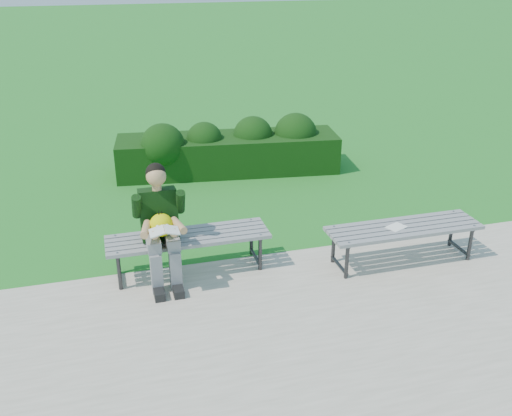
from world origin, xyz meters
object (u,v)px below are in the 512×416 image
(hedge, at_px, (230,148))
(bench_left, at_px, (188,240))
(bench_right, at_px, (404,230))
(paper_sheet, at_px, (396,227))
(seated_boy, at_px, (160,222))

(hedge, bearing_deg, bench_left, -111.31)
(bench_right, bearing_deg, paper_sheet, 180.00)
(bench_left, relative_size, seated_boy, 1.37)
(hedge, relative_size, bench_right, 2.05)
(paper_sheet, bearing_deg, seated_boy, 172.59)
(bench_left, distance_m, bench_right, 2.47)
(bench_right, xyz_separation_m, seated_boy, (-2.73, 0.34, 0.30))
(bench_left, distance_m, seated_boy, 0.43)
(hedge, xyz_separation_m, bench_right, (1.21, -3.56, 0.01))
(bench_left, height_order, bench_right, same)
(hedge, distance_m, seated_boy, 3.57)
(bench_left, relative_size, paper_sheet, 6.78)
(hedge, distance_m, bench_right, 3.76)
(bench_right, xyz_separation_m, paper_sheet, (-0.10, 0.00, 0.06))
(seated_boy, bearing_deg, paper_sheet, -7.41)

